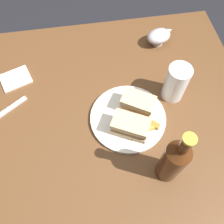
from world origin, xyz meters
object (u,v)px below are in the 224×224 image
at_px(napkin, 17,79).
at_px(fork, 6,112).
at_px(cider_bottle, 175,161).
at_px(plate, 129,118).
at_px(sandwich_half_left, 132,126).
at_px(sandwich_half_right, 139,103).
at_px(gravy_boat, 160,36).
at_px(pint_glass, 176,84).

xyz_separation_m(napkin, fork, (0.03, 0.14, -0.00)).
relative_size(cider_bottle, napkin, 2.49).
bearing_deg(fork, plate, 133.34).
xyz_separation_m(sandwich_half_left, cider_bottle, (-0.09, 0.15, 0.07)).
relative_size(sandwich_half_right, gravy_boat, 1.05).
distance_m(cider_bottle, napkin, 0.66).
bearing_deg(sandwich_half_right, pint_glass, -162.60).
relative_size(plate, cider_bottle, 0.97).
height_order(sandwich_half_right, fork, sandwich_half_right).
distance_m(plate, napkin, 0.47).
bearing_deg(cider_bottle, fork, -30.06).
bearing_deg(plate, gravy_boat, -119.92).
relative_size(sandwich_half_right, pint_glass, 0.90).
height_order(sandwich_half_left, cider_bottle, cider_bottle).
relative_size(gravy_boat, fork, 0.69).
xyz_separation_m(gravy_boat, fork, (0.63, 0.24, -0.04)).
distance_m(plate, sandwich_half_left, 0.06).
bearing_deg(plate, napkin, -30.92).
xyz_separation_m(plate, pint_glass, (-0.18, -0.08, 0.06)).
xyz_separation_m(sandwich_half_left, pint_glass, (-0.19, -0.13, 0.02)).
distance_m(sandwich_half_left, fork, 0.45).
bearing_deg(fork, napkin, -137.31).
relative_size(sandwich_half_left, napkin, 1.27).
bearing_deg(cider_bottle, sandwich_half_right, -79.43).
distance_m(gravy_boat, fork, 0.67).
height_order(sandwich_half_left, sandwich_half_right, sandwich_half_left).
distance_m(gravy_boat, napkin, 0.60).
bearing_deg(sandwich_half_left, napkin, -36.16).
bearing_deg(cider_bottle, pint_glass, -109.55).
bearing_deg(napkin, fork, 76.93).
relative_size(sandwich_half_left, fork, 0.77).
bearing_deg(gravy_boat, fork, 21.15).
relative_size(sandwich_half_left, cider_bottle, 0.51).
distance_m(plate, gravy_boat, 0.39).
bearing_deg(cider_bottle, gravy_boat, -101.65).
height_order(plate, pint_glass, pint_glass).
height_order(sandwich_half_left, fork, sandwich_half_left).
relative_size(gravy_boat, napkin, 1.13).
xyz_separation_m(plate, fork, (0.43, -0.10, -0.00)).
height_order(cider_bottle, napkin, cider_bottle).
bearing_deg(pint_glass, sandwich_half_right, 17.40).
relative_size(plate, fork, 1.48).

